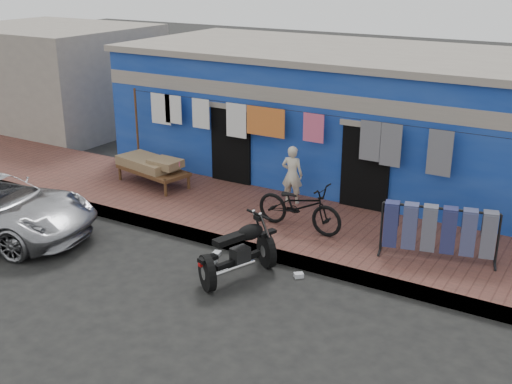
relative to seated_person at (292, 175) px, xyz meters
name	(u,v)px	position (x,y,z in m)	size (l,w,h in m)	color
ground	(198,285)	(0.22, -3.94, -0.92)	(80.00, 80.00, 0.00)	black
sidewalk	(280,223)	(0.22, -0.94, -0.79)	(28.00, 3.00, 0.25)	brown
curb	(244,248)	(0.22, -2.39, -0.79)	(28.00, 0.10, 0.25)	gray
building	(356,116)	(0.22, 3.04, 0.77)	(12.20, 5.20, 3.36)	#103398
neighbor_left	(55,77)	(-10.78, 3.06, 0.78)	(6.00, 5.00, 3.40)	#9E9384
clothesline	(282,130)	(-0.45, 0.31, 0.90)	(10.06, 0.06, 2.10)	brown
seated_person	(292,175)	(0.00, 0.00, 0.00)	(0.48, 0.32, 1.34)	beige
bicycle	(300,201)	(0.85, -1.27, -0.05)	(0.67, 1.90, 1.23)	black
motorcycle	(238,249)	(0.67, -3.33, -0.35)	(1.13, 1.85, 1.13)	black
charpoy	(153,171)	(-3.51, -0.62, -0.33)	(2.15, 1.33, 0.67)	brown
jeans_rack	(439,232)	(3.65, -1.16, -0.15)	(2.22, 0.95, 1.04)	black
litter_a	(212,260)	(-0.10, -3.06, -0.88)	(0.18, 0.14, 0.08)	silver
litter_b	(299,275)	(1.61, -2.74, -0.88)	(0.17, 0.13, 0.08)	silver
litter_c	(217,253)	(-0.20, -2.74, -0.88)	(0.18, 0.14, 0.07)	silver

